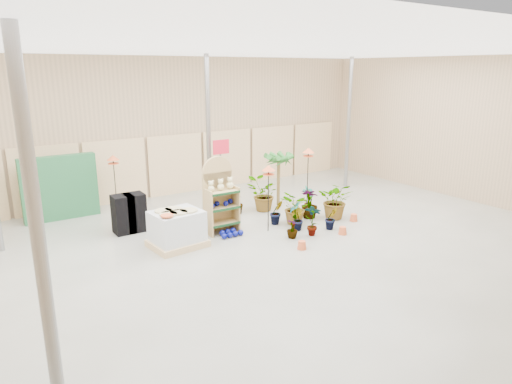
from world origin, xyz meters
The scene contains 25 objects.
room centered at (0.00, 0.91, 2.21)m, with size 15.20×12.10×4.70m.
display_shelf centered at (-0.60, 1.86, 0.90)m, with size 0.84×0.54×1.97m.
teddy_bears centered at (-0.58, 1.76, 1.25)m, with size 0.72×0.18×0.30m.
gazing_balls_shelf centered at (-0.60, 1.75, 0.78)m, with size 0.72×0.25×0.14m.
gazing_balls_floor centered at (-0.56, 1.37, 0.07)m, with size 0.63×0.39×0.15m.
pallet_stack centered at (-1.96, 1.47, 0.44)m, with size 1.31×1.13×0.91m.
charcoal_planters centered at (-2.57, 3.09, 0.50)m, with size 0.80×0.50×1.00m.
trellis_stock centered at (-3.80, 5.20, 0.90)m, with size 2.00×0.30×1.80m, color #216036.
offer_sign centered at (0.10, 2.98, 1.57)m, with size 0.50×0.08×2.20m.
bird_table_front centered at (0.45, 1.16, 1.63)m, with size 0.34×0.34×1.76m.
bird_table_right centered at (2.31, 1.83, 1.79)m, with size 0.34×0.34×1.93m.
bird_table_back centered at (-2.44, 4.61, 1.64)m, with size 0.34×0.34×1.77m.
palm centered at (2.08, 2.94, 1.47)m, with size 0.70×0.70×1.73m.
potted_plant_0 centered at (1.11, 0.86, 0.39)m, with size 0.41×0.28×0.78m, color #246823.
potted_plant_1 centered at (1.13, 0.80, 0.30)m, with size 0.33×0.26×0.59m, color #246823.
potted_plant_2 centered at (1.39, 1.18, 0.46)m, with size 0.84×0.72×0.93m, color #246823.
potted_plant_3 centered at (2.06, 1.41, 0.42)m, with size 0.47×0.47×0.84m, color #246823.
potted_plant_4 centered at (2.48, 1.99, 0.37)m, with size 0.39×0.26×0.74m, color #246823.
potted_plant_5 centered at (0.96, 1.49, 0.34)m, with size 0.37×0.30×0.68m, color #246823.
potted_plant_6 centered at (1.31, 2.68, 0.51)m, with size 0.91×0.79×1.02m, color #246823.
potted_plant_7 centered at (0.66, 0.41, 0.25)m, with size 0.27×0.27×0.49m, color #246823.
potted_plant_8 centered at (1.20, 0.26, 0.41)m, with size 0.43×0.29×0.82m, color #246823.
potted_plant_9 centered at (1.92, 0.36, 0.30)m, with size 0.33×0.27×0.61m, color #246823.
potted_plant_10 centered at (2.64, 0.96, 0.53)m, with size 0.96×0.83×1.07m, color #246823.
potted_plant_11 centered at (0.53, 2.87, 0.35)m, with size 0.39×0.39×0.69m, color #246823.
Camera 1 is at (-6.02, -8.04, 4.09)m, focal length 32.00 mm.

